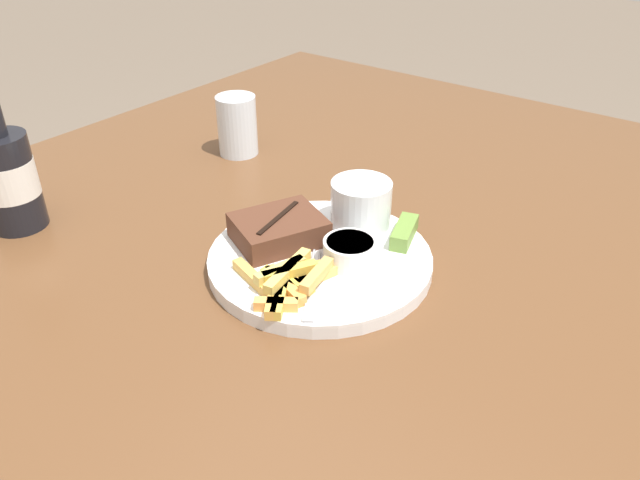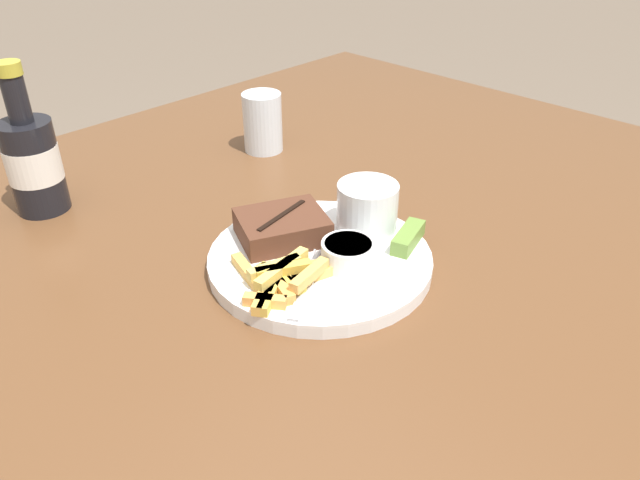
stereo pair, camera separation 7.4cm
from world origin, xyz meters
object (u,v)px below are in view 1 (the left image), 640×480
Objects in this scene: beer_bottle at (7,176)px; dinner_plate at (320,260)px; coleslaw_cup at (364,203)px; fork_utensil at (314,287)px; drinking_glass at (237,125)px; dipping_sauce_cup at (350,251)px; pickle_spear at (404,232)px; steak_portion at (279,229)px.

dinner_plate is at bearing -66.62° from beer_bottle.
dinner_plate is at bearing 176.72° from coleslaw_cup.
beer_bottle reaches higher than fork_utensil.
coleslaw_cup is at bearing -56.99° from beer_bottle.
coleslaw_cup is 0.37× the size of beer_bottle.
drinking_glass is at bearing -11.29° from beer_bottle.
fork_utensil reaches higher than dinner_plate.
dipping_sauce_cup is 0.30× the size of beer_bottle.
dinner_plate is at bearing 145.20° from pickle_spear.
pickle_spear is 0.15m from fork_utensil.
coleslaw_cup is 0.09m from dipping_sauce_cup.
fork_utensil is at bearing -125.31° from drinking_glass.
dipping_sauce_cup is at bearing -117.17° from drinking_glass.
dinner_plate is 0.10m from coleslaw_cup.
drinking_glass is (0.10, 0.32, -0.00)m from coleslaw_cup.
dipping_sauce_cup is 0.09m from pickle_spear.
fork_utensil is at bearing 178.93° from dipping_sauce_cup.
pickle_spear is 0.39m from drinking_glass.
coleslaw_cup is at bearing 94.22° from pickle_spear.
dipping_sauce_cup is 0.46m from beer_bottle.
fork_utensil is 0.58× the size of beer_bottle.
dipping_sauce_cup reaches higher than fork_utensil.
beer_bottle is 2.13× the size of drinking_glass.
fork_utensil is at bearing -148.50° from dinner_plate.
steak_portion is (-0.01, 0.06, 0.03)m from dinner_plate.
beer_bottle reaches higher than pickle_spear.
drinking_glass reaches higher than pickle_spear.
dipping_sauce_cup is at bearing -32.57° from fork_utensil.
fork_utensil is at bearing -167.75° from coleslaw_cup.
steak_portion reaches higher than dipping_sauce_cup.
steak_portion reaches higher than pickle_spear.
steak_portion is 0.63× the size of beer_bottle.
pickle_spear reaches higher than dinner_plate.
pickle_spear is at bearing -104.43° from drinking_glass.
fork_utensil is 0.44m from beer_bottle.
pickle_spear is at bearing -34.80° from dinner_plate.
beer_bottle is at bearing 119.88° from pickle_spear.
pickle_spear is (0.09, -0.06, 0.02)m from dinner_plate.
dipping_sauce_cup reaches higher than dinner_plate.
beer_bottle is at bearing 112.34° from dipping_sauce_cup.
coleslaw_cup reaches higher than dipping_sauce_cup.
drinking_glass is (0.35, -0.07, -0.03)m from beer_bottle.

